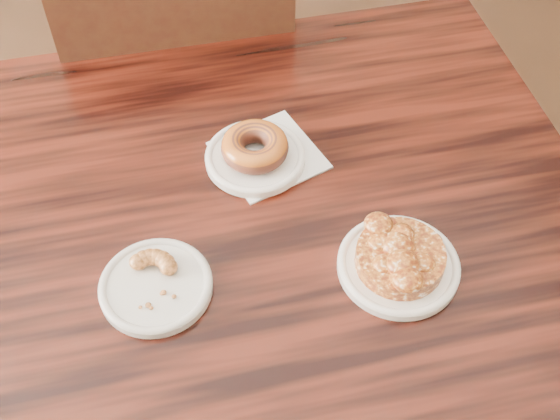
{
  "coord_description": "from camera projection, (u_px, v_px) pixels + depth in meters",
  "views": [
    {
      "loc": [
        -0.06,
        -0.73,
        1.56
      ],
      "look_at": [
        0.03,
        -0.13,
        0.8
      ],
      "focal_mm": 45.0,
      "sensor_mm": 36.0,
      "label": 1
    }
  ],
  "objects": [
    {
      "name": "cruller_fragment",
      "position": [
        154.0,
        279.0,
        0.93
      ],
      "size": [
        0.08,
        0.08,
        0.02
      ],
      "primitive_type": null,
      "color": "#5F3413",
      "rests_on": "plate_cruller"
    },
    {
      "name": "plate_cruller",
      "position": [
        156.0,
        286.0,
        0.95
      ],
      "size": [
        0.15,
        0.15,
        0.01
      ],
      "primitive_type": "cylinder",
      "color": "silver",
      "rests_on": "cafe_table"
    },
    {
      "name": "plate_donut",
      "position": [
        255.0,
        158.0,
        1.09
      ],
      "size": [
        0.16,
        0.16,
        0.01
      ],
      "primitive_type": "cylinder",
      "color": "white",
      "rests_on": "napkin"
    },
    {
      "name": "glazed_donut",
      "position": [
        255.0,
        147.0,
        1.07
      ],
      "size": [
        0.1,
        0.1,
        0.04
      ],
      "primitive_type": "torus",
      "color": "#954E15",
      "rests_on": "plate_donut"
    },
    {
      "name": "chair_far",
      "position": [
        183.0,
        95.0,
        1.64
      ],
      "size": [
        0.5,
        0.5,
        0.9
      ],
      "primitive_type": null,
      "rotation": [
        0.0,
        0.0,
        3.21
      ],
      "color": "black",
      "rests_on": "floor"
    },
    {
      "name": "napkin",
      "position": [
        269.0,
        155.0,
        1.11
      ],
      "size": [
        0.19,
        0.19,
        0.0
      ],
      "primitive_type": "cube",
      "rotation": [
        0.0,
        0.0,
        0.39
      ],
      "color": "white",
      "rests_on": "cafe_table"
    },
    {
      "name": "apple_fritter",
      "position": [
        401.0,
        255.0,
        0.95
      ],
      "size": [
        0.16,
        0.16,
        0.04
      ],
      "primitive_type": null,
      "color": "#4A1708",
      "rests_on": "plate_fritter"
    },
    {
      "name": "cafe_table",
      "position": [
        274.0,
        361.0,
        1.29
      ],
      "size": [
        1.08,
        1.08,
        0.75
      ],
      "primitive_type": "cube",
      "rotation": [
        0.0,
        0.0,
        0.08
      ],
      "color": "black",
      "rests_on": "floor"
    },
    {
      "name": "floor",
      "position": [
        258.0,
        379.0,
        1.68
      ],
      "size": [
        5.0,
        5.0,
        0.0
      ],
      "primitive_type": "plane",
      "color": "black",
      "rests_on": "ground"
    },
    {
      "name": "plate_fritter",
      "position": [
        398.0,
        266.0,
        0.97
      ],
      "size": [
        0.17,
        0.17,
        0.01
      ],
      "primitive_type": "cylinder",
      "color": "white",
      "rests_on": "cafe_table"
    }
  ]
}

